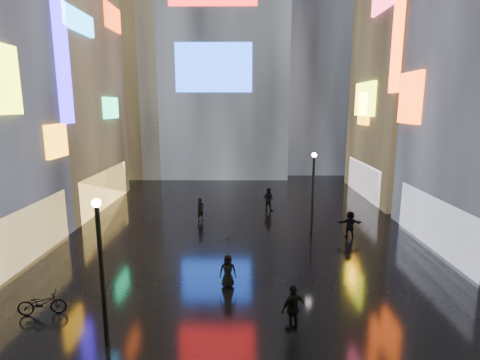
{
  "coord_description": "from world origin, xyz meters",
  "views": [
    {
      "loc": [
        0.16,
        -3.53,
        8.09
      ],
      "look_at": [
        0.0,
        12.0,
        5.0
      ],
      "focal_mm": 28.0,
      "sensor_mm": 36.0,
      "label": 1
    }
  ],
  "objects_px": {
    "lamp_far": "(313,188)",
    "pedestrian_3": "(293,308)",
    "lamp_near": "(101,265)",
    "bicycle": "(42,303)"
  },
  "relations": [
    {
      "from": "lamp_near",
      "to": "pedestrian_3",
      "type": "xyz_separation_m",
      "value": [
        6.5,
        0.93,
        -2.05
      ]
    },
    {
      "from": "lamp_far",
      "to": "pedestrian_3",
      "type": "height_order",
      "value": "lamp_far"
    },
    {
      "from": "lamp_near",
      "to": "pedestrian_3",
      "type": "height_order",
      "value": "lamp_near"
    },
    {
      "from": "lamp_far",
      "to": "pedestrian_3",
      "type": "xyz_separation_m",
      "value": [
        -2.63,
        -10.98,
        -2.05
      ]
    },
    {
      "from": "lamp_near",
      "to": "bicycle",
      "type": "distance_m",
      "value": 4.48
    },
    {
      "from": "lamp_far",
      "to": "pedestrian_3",
      "type": "distance_m",
      "value": 11.47
    },
    {
      "from": "lamp_near",
      "to": "bicycle",
      "type": "bearing_deg",
      "value": 149.5
    },
    {
      "from": "lamp_far",
      "to": "bicycle",
      "type": "relative_size",
      "value": 2.84
    },
    {
      "from": "lamp_far",
      "to": "bicycle",
      "type": "distance_m",
      "value": 16.08
    },
    {
      "from": "lamp_near",
      "to": "pedestrian_3",
      "type": "relative_size",
      "value": 2.92
    }
  ]
}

